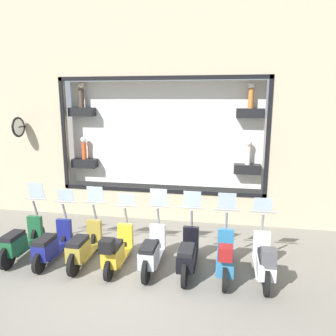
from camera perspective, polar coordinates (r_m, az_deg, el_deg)
ground_plane at (r=7.75m, az=-6.55°, el=-17.81°), size 120.00×120.00×0.00m
building_facade at (r=10.24m, az=-1.17°, el=14.98°), size 1.25×36.00×8.53m
scooter_white_0 at (r=7.46m, az=16.46°, el=-15.23°), size 1.81×0.61×1.61m
scooter_teal_1 at (r=7.41m, az=9.93°, el=-15.09°), size 1.81×0.61×1.69m
scooter_black_2 at (r=7.52m, az=3.45°, el=-14.84°), size 1.81×0.60×1.69m
scooter_silver_3 at (r=7.65m, az=-2.85°, el=-14.35°), size 1.81×0.60×1.71m
scooter_yellow_4 at (r=7.79m, az=-9.04°, el=-13.91°), size 1.79×0.60×1.55m
scooter_olive_5 at (r=8.14m, az=-14.46°, el=-13.02°), size 1.81×0.60×1.69m
scooter_navy_6 at (r=8.50m, az=-19.62°, el=-12.44°), size 1.80×0.61×1.58m
scooter_green_7 at (r=8.92m, az=-24.27°, el=-11.48°), size 1.81×0.61×1.71m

